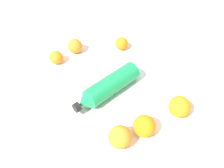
{
  "coord_description": "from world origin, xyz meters",
  "views": [
    {
      "loc": [
        -0.63,
        0.23,
        0.73
      ],
      "look_at": [
        -0.04,
        -0.04,
        0.04
      ],
      "focal_mm": 38.28,
      "sensor_mm": 36.0,
      "label": 1
    }
  ],
  "objects_px": {
    "water_bottle": "(107,87)",
    "orange_0": "(122,44)",
    "orange_2": "(56,57)",
    "orange_4": "(144,126)",
    "orange_5": "(179,107)",
    "orange_1": "(120,137)",
    "orange_3": "(75,46)"
  },
  "relations": [
    {
      "from": "orange_5",
      "to": "orange_2",
      "type": "bearing_deg",
      "value": 35.76
    },
    {
      "from": "water_bottle",
      "to": "orange_2",
      "type": "bearing_deg",
      "value": -81.02
    },
    {
      "from": "water_bottle",
      "to": "orange_0",
      "type": "distance_m",
      "value": 0.29
    },
    {
      "from": "orange_5",
      "to": "orange_3",
      "type": "bearing_deg",
      "value": 24.84
    },
    {
      "from": "orange_0",
      "to": "orange_1",
      "type": "bearing_deg",
      "value": 153.38
    },
    {
      "from": "water_bottle",
      "to": "orange_4",
      "type": "height_order",
      "value": "same"
    },
    {
      "from": "water_bottle",
      "to": "orange_5",
      "type": "xyz_separation_m",
      "value": [
        -0.2,
        -0.2,
        0.0
      ]
    },
    {
      "from": "orange_4",
      "to": "orange_1",
      "type": "bearing_deg",
      "value": 92.26
    },
    {
      "from": "water_bottle",
      "to": "orange_4",
      "type": "bearing_deg",
      "value": 83.21
    },
    {
      "from": "orange_1",
      "to": "orange_3",
      "type": "bearing_deg",
      "value": -2.06
    },
    {
      "from": "orange_0",
      "to": "orange_4",
      "type": "bearing_deg",
      "value": 163.43
    },
    {
      "from": "orange_0",
      "to": "orange_2",
      "type": "relative_size",
      "value": 1.0
    },
    {
      "from": "orange_2",
      "to": "orange_3",
      "type": "relative_size",
      "value": 0.89
    },
    {
      "from": "orange_3",
      "to": "orange_5",
      "type": "height_order",
      "value": "orange_5"
    },
    {
      "from": "orange_2",
      "to": "orange_3",
      "type": "xyz_separation_m",
      "value": [
        0.04,
        -0.1,
        0.0
      ]
    },
    {
      "from": "orange_0",
      "to": "orange_2",
      "type": "xyz_separation_m",
      "value": [
        0.03,
        0.31,
        0.0
      ]
    },
    {
      "from": "orange_3",
      "to": "orange_5",
      "type": "bearing_deg",
      "value": -155.16
    },
    {
      "from": "orange_0",
      "to": "orange_5",
      "type": "height_order",
      "value": "orange_5"
    },
    {
      "from": "orange_0",
      "to": "orange_4",
      "type": "xyz_separation_m",
      "value": [
        -0.45,
        0.13,
        0.01
      ]
    },
    {
      "from": "orange_1",
      "to": "orange_5",
      "type": "relative_size",
      "value": 0.99
    },
    {
      "from": "orange_3",
      "to": "orange_5",
      "type": "xyz_separation_m",
      "value": [
        -0.5,
        -0.23,
        0.01
      ]
    },
    {
      "from": "orange_1",
      "to": "water_bottle",
      "type": "bearing_deg",
      "value": -13.26
    },
    {
      "from": "water_bottle",
      "to": "orange_0",
      "type": "relative_size",
      "value": 4.96
    },
    {
      "from": "orange_0",
      "to": "orange_2",
      "type": "distance_m",
      "value": 0.31
    },
    {
      "from": "water_bottle",
      "to": "orange_4",
      "type": "relative_size",
      "value": 3.86
    },
    {
      "from": "orange_1",
      "to": "orange_3",
      "type": "relative_size",
      "value": 1.16
    },
    {
      "from": "orange_4",
      "to": "orange_5",
      "type": "relative_size",
      "value": 0.98
    },
    {
      "from": "water_bottle",
      "to": "orange_5",
      "type": "distance_m",
      "value": 0.28
    },
    {
      "from": "orange_1",
      "to": "orange_2",
      "type": "distance_m",
      "value": 0.49
    },
    {
      "from": "orange_0",
      "to": "orange_2",
      "type": "bearing_deg",
      "value": 84.39
    },
    {
      "from": "orange_1",
      "to": "orange_5",
      "type": "height_order",
      "value": "orange_5"
    },
    {
      "from": "orange_1",
      "to": "orange_2",
      "type": "bearing_deg",
      "value": 9.68
    }
  ]
}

